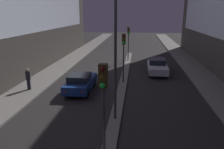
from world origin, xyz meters
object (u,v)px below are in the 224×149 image
traffic_light_mid (124,47)px  street_lamp (116,9)px  pedestrian_on_left_sidewalk (28,78)px  car_left_lane (81,82)px  traffic_light_far (128,36)px  car_right_lane (157,66)px  traffic_light_near (103,94)px

traffic_light_mid → street_lamp: 7.68m
street_lamp → pedestrian_on_left_sidewalk: 10.13m
car_left_lane → pedestrian_on_left_sidewalk: (-4.20, -0.47, 0.31)m
traffic_light_far → street_lamp: size_ratio=0.45×
pedestrian_on_left_sidewalk → car_right_lane: bearing=31.8°
traffic_light_mid → pedestrian_on_left_sidewalk: traffic_light_mid is taller
traffic_light_mid → traffic_light_far: same height
traffic_light_mid → car_left_lane: size_ratio=1.01×
car_left_lane → pedestrian_on_left_sidewalk: pedestrian_on_left_sidewalk is taller
traffic_light_far → car_right_lane: traffic_light_far is taller
car_left_lane → traffic_light_near: bearing=-69.8°
traffic_light_near → street_lamp: (0.00, 4.34, 3.08)m
traffic_light_mid → pedestrian_on_left_sidewalk: (-7.52, -2.85, -2.25)m
traffic_light_mid → car_left_lane: bearing=-144.4°
traffic_light_near → car_left_lane: bearing=110.2°
traffic_light_near → pedestrian_on_left_sidewalk: traffic_light_near is taller
traffic_light_near → traffic_light_mid: (0.00, 11.38, 0.00)m
traffic_light_far → traffic_light_mid: bearing=-90.0°
traffic_light_near → car_left_lane: traffic_light_near is taller
street_lamp → car_left_lane: 8.04m
street_lamp → pedestrian_on_left_sidewalk: bearing=150.9°
pedestrian_on_left_sidewalk → traffic_light_far: bearing=58.5°
traffic_light_far → pedestrian_on_left_sidewalk: size_ratio=2.46×
car_right_lane → car_left_lane: bearing=-136.7°
traffic_light_far → car_left_lane: traffic_light_far is taller
traffic_light_far → car_right_lane: (3.32, -5.54, -2.55)m
street_lamp → pedestrian_on_left_sidewalk: (-7.52, 4.19, -5.33)m
traffic_light_mid → street_lamp: (0.00, -7.04, 3.08)m
traffic_light_near → car_right_lane: size_ratio=0.95×
traffic_light_near → traffic_light_mid: same height
traffic_light_near → car_left_lane: size_ratio=1.01×
pedestrian_on_left_sidewalk → car_left_lane: bearing=6.4°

